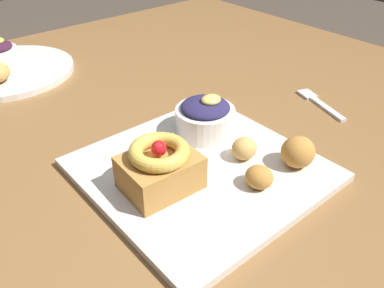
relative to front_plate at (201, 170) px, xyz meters
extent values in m
cube|color=brown|center=(-0.07, 0.22, -0.03)|extent=(1.50, 1.05, 0.04)
cylinder|color=brown|center=(0.59, 0.65, -0.39)|extent=(0.07, 0.07, 0.69)
cube|color=silver|center=(0.00, 0.00, 0.00)|extent=(0.30, 0.30, 0.01)
cube|color=#B77F3D|center=(-0.07, 0.00, 0.03)|extent=(0.10, 0.08, 0.05)
torus|color=#E5BC4C|center=(-0.07, 0.00, 0.06)|extent=(0.08, 0.08, 0.02)
sphere|color=red|center=(-0.07, 0.00, 0.07)|extent=(0.02, 0.02, 0.02)
cylinder|color=white|center=(0.06, 0.06, 0.03)|extent=(0.09, 0.09, 0.04)
ellipsoid|color=#28234C|center=(0.06, 0.06, 0.05)|extent=(0.08, 0.08, 0.02)
ellipsoid|color=#EAD666|center=(0.07, 0.06, 0.06)|extent=(0.03, 0.03, 0.01)
ellipsoid|color=tan|center=(0.06, -0.02, 0.02)|extent=(0.04, 0.04, 0.03)
ellipsoid|color=#BC7F38|center=(0.03, -0.08, 0.02)|extent=(0.04, 0.04, 0.03)
ellipsoid|color=#BC7F38|center=(0.11, -0.08, 0.03)|extent=(0.05, 0.05, 0.04)
cylinder|color=silver|center=(-0.09, 0.53, 0.00)|extent=(0.28, 0.28, 0.01)
cube|color=silver|center=(0.30, -0.01, 0.00)|extent=(0.04, 0.09, 0.00)
cube|color=silver|center=(0.32, 0.05, 0.00)|extent=(0.04, 0.04, 0.00)
camera|label=1|loc=(-0.30, -0.34, 0.35)|focal=37.40mm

